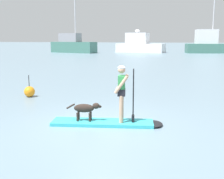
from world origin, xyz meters
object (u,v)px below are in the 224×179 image
(person_paddler, at_px, (122,90))
(paddleboard, at_px, (110,123))
(moored_boat_outer, at_px, (73,45))
(marker_buoy, at_px, (29,92))
(dog, at_px, (86,109))
(moored_boat_center, at_px, (208,44))
(moored_boat_far_port, at_px, (140,45))

(person_paddler, bearing_deg, paddleboard, -167.77)
(moored_boat_outer, height_order, marker_buoy, moored_boat_outer)
(dog, height_order, moored_boat_center, moored_boat_center)
(paddleboard, relative_size, moored_boat_far_port, 0.36)
(moored_boat_outer, distance_m, marker_buoy, 41.52)
(dog, xyz_separation_m, marker_buoy, (-3.94, 3.05, -0.23))
(paddleboard, xyz_separation_m, moored_boat_outer, (-20.21, 41.38, 1.37))
(moored_boat_far_port, relative_size, moored_boat_center, 0.95)
(person_paddler, xyz_separation_m, marker_buoy, (-5.02, 2.82, -0.83))
(paddleboard, distance_m, moored_boat_outer, 46.07)
(moored_boat_outer, bearing_deg, dog, -64.87)
(paddleboard, bearing_deg, moored_boat_outer, 116.03)
(paddleboard, bearing_deg, dog, -167.77)
(person_paddler, relative_size, moored_boat_far_port, 0.18)
(moored_boat_outer, xyz_separation_m, moored_boat_far_port, (11.83, 4.86, -0.02))
(marker_buoy, bearing_deg, paddleboard, -31.84)
(paddleboard, xyz_separation_m, marker_buoy, (-4.66, 2.90, 0.19))
(dog, relative_size, moored_boat_center, 0.11)
(paddleboard, relative_size, dog, 3.18)
(person_paddler, distance_m, marker_buoy, 5.81)
(person_paddler, relative_size, moored_boat_center, 0.17)
(dog, distance_m, moored_boat_outer, 45.89)
(person_paddler, xyz_separation_m, moored_boat_center, (3.87, 47.28, 0.52))
(moored_boat_outer, bearing_deg, moored_boat_center, 13.74)
(person_paddler, relative_size, moored_boat_outer, 0.16)
(dog, height_order, marker_buoy, marker_buoy)
(paddleboard, xyz_separation_m, person_paddler, (0.35, 0.08, 1.02))
(person_paddler, height_order, moored_boat_outer, moored_boat_outer)
(marker_buoy, bearing_deg, moored_boat_center, 78.69)
(moored_boat_center, bearing_deg, person_paddler, -94.68)
(person_paddler, height_order, dog, person_paddler)
(person_paddler, bearing_deg, moored_boat_far_port, 100.71)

